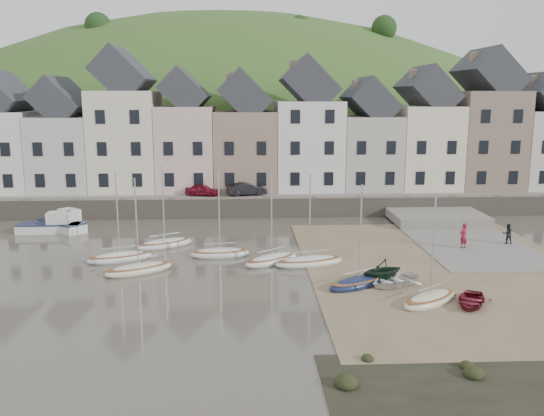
{
  "coord_description": "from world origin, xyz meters",
  "views": [
    {
      "loc": [
        -1.92,
        -34.95,
        11.1
      ],
      "look_at": [
        0.0,
        6.0,
        3.0
      ],
      "focal_mm": 37.78,
      "sensor_mm": 36.0,
      "label": 1
    }
  ],
  "objects_px": {
    "car_left": "(203,190)",
    "car_right": "(247,189)",
    "sailboat_0": "(120,257)",
    "rowboat_white": "(393,280)",
    "rowboat_green": "(382,270)",
    "person_dark": "(508,234)",
    "rowboat_red": "(471,300)",
    "person_red": "(463,236)"
  },
  "relations": [
    {
      "from": "rowboat_green",
      "to": "car_left",
      "type": "relative_size",
      "value": 0.83
    },
    {
      "from": "rowboat_white",
      "to": "sailboat_0",
      "type": "bearing_deg",
      "value": -141.72
    },
    {
      "from": "rowboat_white",
      "to": "car_left",
      "type": "xyz_separation_m",
      "value": [
        -12.8,
        22.54,
        1.75
      ]
    },
    {
      "from": "sailboat_0",
      "to": "car_right",
      "type": "distance_m",
      "value": 18.73
    },
    {
      "from": "rowboat_white",
      "to": "person_dark",
      "type": "xyz_separation_m",
      "value": [
        11.0,
        9.0,
        0.48
      ]
    },
    {
      "from": "sailboat_0",
      "to": "car_left",
      "type": "distance_m",
      "value": 17.16
    },
    {
      "from": "car_left",
      "to": "car_right",
      "type": "bearing_deg",
      "value": -76.45
    },
    {
      "from": "sailboat_0",
      "to": "rowboat_green",
      "type": "relative_size",
      "value": 2.3
    },
    {
      "from": "sailboat_0",
      "to": "person_dark",
      "type": "relative_size",
      "value": 4.13
    },
    {
      "from": "sailboat_0",
      "to": "rowboat_red",
      "type": "xyz_separation_m",
      "value": [
        20.57,
        -9.58,
        0.1
      ]
    },
    {
      "from": "person_red",
      "to": "person_dark",
      "type": "bearing_deg",
      "value": 166.18
    },
    {
      "from": "car_right",
      "to": "rowboat_red",
      "type": "bearing_deg",
      "value": -170.1
    },
    {
      "from": "car_left",
      "to": "car_right",
      "type": "xyz_separation_m",
      "value": [
        4.26,
        0.0,
        0.06
      ]
    },
    {
      "from": "rowboat_green",
      "to": "person_red",
      "type": "height_order",
      "value": "person_red"
    },
    {
      "from": "sailboat_0",
      "to": "rowboat_white",
      "type": "height_order",
      "value": "sailboat_0"
    },
    {
      "from": "car_left",
      "to": "car_right",
      "type": "distance_m",
      "value": 4.26
    },
    {
      "from": "rowboat_green",
      "to": "person_red",
      "type": "distance_m",
      "value": 10.56
    },
    {
      "from": "rowboat_red",
      "to": "person_dark",
      "type": "bearing_deg",
      "value": 86.27
    },
    {
      "from": "rowboat_white",
      "to": "car_right",
      "type": "height_order",
      "value": "car_right"
    },
    {
      "from": "sailboat_0",
      "to": "person_dark",
      "type": "xyz_separation_m",
      "value": [
        28.28,
        2.91,
        0.62
      ]
    },
    {
      "from": "rowboat_green",
      "to": "person_red",
      "type": "relative_size",
      "value": 1.48
    },
    {
      "from": "sailboat_0",
      "to": "rowboat_green",
      "type": "height_order",
      "value": "sailboat_0"
    },
    {
      "from": "rowboat_red",
      "to": "car_right",
      "type": "height_order",
      "value": "car_right"
    },
    {
      "from": "car_left",
      "to": "car_right",
      "type": "height_order",
      "value": "car_right"
    },
    {
      "from": "rowboat_white",
      "to": "car_left",
      "type": "height_order",
      "value": "car_left"
    },
    {
      "from": "rowboat_green",
      "to": "rowboat_red",
      "type": "relative_size",
      "value": 0.94
    },
    {
      "from": "person_dark",
      "to": "car_left",
      "type": "bearing_deg",
      "value": -24.35
    },
    {
      "from": "rowboat_green",
      "to": "person_dark",
      "type": "relative_size",
      "value": 1.8
    },
    {
      "from": "rowboat_green",
      "to": "car_right",
      "type": "distance_m",
      "value": 23.35
    },
    {
      "from": "rowboat_green",
      "to": "car_left",
      "type": "xyz_separation_m",
      "value": [
        -12.28,
        21.88,
        1.38
      ]
    },
    {
      "from": "rowboat_green",
      "to": "person_dark",
      "type": "height_order",
      "value": "person_dark"
    },
    {
      "from": "rowboat_red",
      "to": "car_right",
      "type": "relative_size",
      "value": 0.78
    },
    {
      "from": "person_dark",
      "to": "car_right",
      "type": "height_order",
      "value": "car_right"
    },
    {
      "from": "rowboat_white",
      "to": "car_left",
      "type": "bearing_deg",
      "value": 177.29
    },
    {
      "from": "sailboat_0",
      "to": "car_left",
      "type": "height_order",
      "value": "sailboat_0"
    },
    {
      "from": "rowboat_green",
      "to": "car_right",
      "type": "relative_size",
      "value": 0.73
    },
    {
      "from": "rowboat_white",
      "to": "car_right",
      "type": "relative_size",
      "value": 0.89
    },
    {
      "from": "rowboat_white",
      "to": "rowboat_red",
      "type": "bearing_deg",
      "value": 10.97
    },
    {
      "from": "rowboat_green",
      "to": "person_dark",
      "type": "xyz_separation_m",
      "value": [
        11.52,
        8.34,
        0.1
      ]
    },
    {
      "from": "rowboat_white",
      "to": "rowboat_red",
      "type": "relative_size",
      "value": 1.15
    },
    {
      "from": "rowboat_white",
      "to": "car_left",
      "type": "relative_size",
      "value": 1.02
    },
    {
      "from": "rowboat_red",
      "to": "car_left",
      "type": "height_order",
      "value": "car_left"
    }
  ]
}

